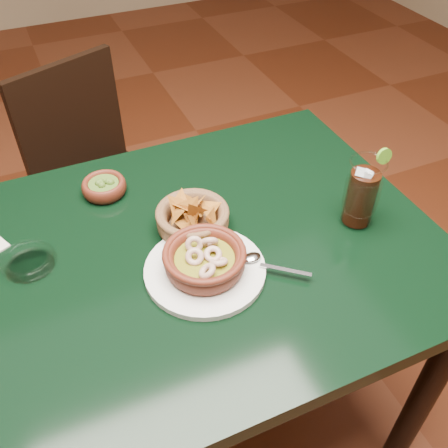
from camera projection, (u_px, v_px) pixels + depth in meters
name	position (u px, v px, depth m)	size (l,w,h in m)	color
ground	(180.00, 425.00, 1.54)	(7.00, 7.00, 0.00)	#471C0C
dining_table	(162.00, 289.00, 1.10)	(1.20, 0.80, 0.75)	black
dining_chair	(100.00, 180.00, 1.70)	(0.51, 0.51, 0.84)	black
shrimp_plate	(205.00, 262.00, 0.98)	(0.31, 0.24, 0.08)	silver
chip_basket	(193.00, 219.00, 1.08)	(0.19, 0.19, 0.12)	brown
guacamole_ramekin	(104.00, 187.00, 1.18)	(0.12, 0.12, 0.04)	#4E1C10
cola_drink	(362.00, 193.00, 1.06)	(0.16, 0.16, 0.18)	white
glass_ashtray	(29.00, 262.00, 1.01)	(0.12, 0.12, 0.03)	white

